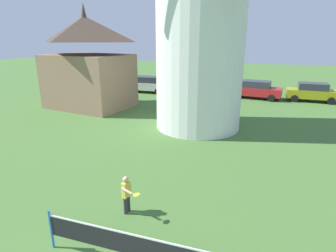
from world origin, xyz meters
TOP-DOWN VIEW (x-y plane):
  - tennis_net at (0.07, 2.24)m, footprint 4.98×0.06m
  - player_far at (-1.24, 4.21)m, footprint 0.70×0.63m
  - parked_car_blue at (-13.33, 23.48)m, footprint 4.21×2.09m
  - parked_car_silver at (-8.47, 23.03)m, footprint 4.40×1.90m
  - parked_car_green at (-3.55, 23.26)m, footprint 4.40×2.03m
  - parked_car_red at (1.84, 23.43)m, footprint 4.64×2.34m
  - parked_car_mustard at (6.48, 23.65)m, footprint 4.07×1.95m
  - chapel at (-10.27, 16.02)m, footprint 6.96×5.57m

SIDE VIEW (x-z plane):
  - tennis_net at x=0.07m, z-range 0.13..1.23m
  - player_far at x=-1.24m, z-range 0.08..1.32m
  - parked_car_mustard at x=6.48m, z-range 0.03..1.59m
  - parked_car_blue at x=-13.33m, z-range 0.03..1.59m
  - parked_car_green at x=-3.55m, z-range 0.03..1.59m
  - parked_car_silver at x=-8.47m, z-range 0.03..1.59m
  - parked_car_red at x=1.84m, z-range 0.03..1.59m
  - chapel at x=-10.27m, z-range -0.52..7.08m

